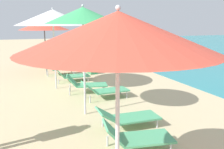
% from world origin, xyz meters
% --- Properties ---
extents(umbrella_second, '(2.21, 2.21, 2.54)m').
position_xyz_m(umbrella_second, '(-0.06, 3.57, 2.26)').
color(umbrella_second, silver).
rests_on(umbrella_second, ground).
extents(lounger_second_shoreside, '(1.38, 0.80, 0.58)m').
position_xyz_m(lounger_second_shoreside, '(0.83, 4.84, 0.27)').
color(lounger_second_shoreside, '#4CA572').
rests_on(lounger_second_shoreside, ground).
extents(umbrella_third, '(1.88, 1.88, 2.80)m').
position_xyz_m(umbrella_third, '(0.38, 6.96, 2.53)').
color(umbrella_third, silver).
rests_on(umbrella_third, ground).
extents(lounger_third_shoreside, '(1.49, 0.63, 0.59)m').
position_xyz_m(lounger_third_shoreside, '(1.30, 8.05, 0.29)').
color(lounger_third_shoreside, '#4CA572').
rests_on(lounger_third_shoreside, ground).
extents(lounger_third_inland, '(1.45, 0.62, 0.50)m').
position_xyz_m(lounger_third_inland, '(1.09, 5.81, 0.26)').
color(lounger_third_inland, '#4CA572').
rests_on(lounger_third_inland, ground).
extents(umbrella_fourth, '(2.60, 2.60, 2.88)m').
position_xyz_m(umbrella_fourth, '(0.01, 9.80, 2.55)').
color(umbrella_fourth, silver).
rests_on(umbrella_fourth, ground).
extents(lounger_fourth_shoreside, '(1.40, 0.67, 0.61)m').
position_xyz_m(lounger_fourth_shoreside, '(0.74, 10.73, 0.27)').
color(lounger_fourth_shoreside, '#4CA572').
rests_on(lounger_fourth_shoreside, ground).
extents(lounger_fourth_inland, '(1.46, 0.84, 0.65)m').
position_xyz_m(lounger_fourth_inland, '(0.90, 8.89, 0.32)').
color(lounger_fourth_inland, '#4CA572').
rests_on(lounger_fourth_inland, ground).
extents(umbrella_farthest, '(2.41, 2.41, 2.55)m').
position_xyz_m(umbrella_farthest, '(-0.00, 13.21, 2.27)').
color(umbrella_farthest, '#4C4C51').
rests_on(umbrella_farthest, ground).
extents(lounger_farthest_shoreside, '(1.57, 1.02, 0.62)m').
position_xyz_m(lounger_farthest_shoreside, '(0.55, 14.21, 0.30)').
color(lounger_farthest_shoreside, '#4CA572').
rests_on(lounger_farthest_shoreside, ground).
extents(lounger_farthest_inland, '(1.48, 0.60, 0.59)m').
position_xyz_m(lounger_farthest_inland, '(0.46, 12.19, 0.33)').
color(lounger_farthest_inland, '#4CA572').
rests_on(lounger_farthest_inland, ground).
extents(person_walking_near, '(0.38, 0.42, 1.73)m').
position_xyz_m(person_walking_near, '(2.56, 12.52, 1.05)').
color(person_walking_near, '#262628').
rests_on(person_walking_near, ground).
extents(cooler_box, '(0.40, 0.57, 0.35)m').
position_xyz_m(cooler_box, '(1.99, 11.95, 0.18)').
color(cooler_box, '#338C59').
rests_on(cooler_box, ground).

